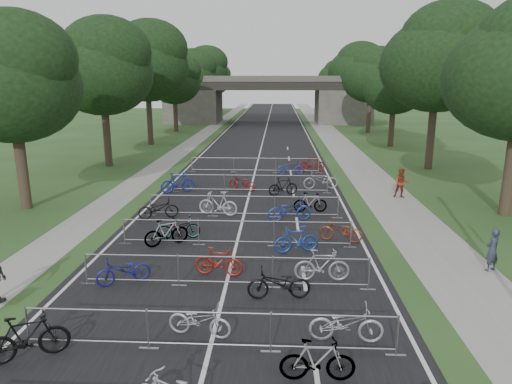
# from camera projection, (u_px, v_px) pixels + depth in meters

# --- Properties ---
(road) EXTENTS (11.00, 140.00, 0.01)m
(road) POSITION_uv_depth(u_px,v_px,m) (265.00, 134.00, 56.37)
(road) COLOR black
(road) RESTS_ON ground
(sidewalk_right) EXTENTS (3.00, 140.00, 0.01)m
(sidewalk_right) POSITION_uv_depth(u_px,v_px,m) (330.00, 134.00, 55.99)
(sidewalk_right) COLOR gray
(sidewalk_right) RESTS_ON ground
(sidewalk_left) EXTENTS (2.00, 140.00, 0.01)m
(sidewalk_left) POSITION_uv_depth(u_px,v_px,m) (205.00, 133.00, 56.72)
(sidewalk_left) COLOR gray
(sidewalk_left) RESTS_ON ground
(lane_markings) EXTENTS (0.12, 140.00, 0.00)m
(lane_markings) POSITION_uv_depth(u_px,v_px,m) (265.00, 134.00, 56.37)
(lane_markings) COLOR silver
(lane_markings) RESTS_ON ground
(overpass_bridge) EXTENTS (31.00, 8.00, 7.05)m
(overpass_bridge) POSITION_uv_depth(u_px,v_px,m) (268.00, 99.00, 70.06)
(overpass_bridge) COLOR #4A4642
(overpass_bridge) RESTS_ON ground
(tree_left_0) EXTENTS (6.72, 6.72, 10.25)m
(tree_left_0) POSITION_uv_depth(u_px,v_px,m) (12.00, 81.00, 22.31)
(tree_left_0) COLOR #33261C
(tree_left_0) RESTS_ON ground
(tree_left_1) EXTENTS (7.56, 7.56, 11.53)m
(tree_left_1) POSITION_uv_depth(u_px,v_px,m) (103.00, 69.00, 33.75)
(tree_left_1) COLOR #33261C
(tree_left_1) RESTS_ON ground
(tree_right_1) EXTENTS (8.18, 8.18, 12.47)m
(tree_right_1) POSITION_uv_depth(u_px,v_px,m) (440.00, 60.00, 32.45)
(tree_right_1) COLOR #33261C
(tree_right_1) RESTS_ON ground
(tree_left_2) EXTENTS (8.40, 8.40, 12.81)m
(tree_left_2) POSITION_uv_depth(u_px,v_px,m) (147.00, 63.00, 45.18)
(tree_left_2) COLOR #33261C
(tree_left_2) RESTS_ON ground
(tree_right_2) EXTENTS (6.16, 6.16, 9.39)m
(tree_right_2) POSITION_uv_depth(u_px,v_px,m) (396.00, 86.00, 44.55)
(tree_right_2) COLOR #33261C
(tree_right_2) RESTS_ON ground
(tree_left_3) EXTENTS (6.72, 6.72, 10.25)m
(tree_left_3) POSITION_uv_depth(u_px,v_px,m) (175.00, 80.00, 57.21)
(tree_left_3) COLOR #33261C
(tree_left_3) RESTS_ON ground
(tree_right_3) EXTENTS (7.17, 7.17, 10.93)m
(tree_right_3) POSITION_uv_depth(u_px,v_px,m) (372.00, 76.00, 55.95)
(tree_right_3) COLOR #33261C
(tree_right_3) RESTS_ON ground
(tree_left_4) EXTENTS (7.56, 7.56, 11.53)m
(tree_left_4) POSITION_uv_depth(u_px,v_px,m) (192.00, 74.00, 68.64)
(tree_left_4) COLOR #33261C
(tree_left_4) RESTS_ON ground
(tree_right_4) EXTENTS (8.18, 8.18, 12.47)m
(tree_right_4) POSITION_uv_depth(u_px,v_px,m) (356.00, 70.00, 67.35)
(tree_right_4) COLOR #33261C
(tree_right_4) RESTS_ON ground
(tree_left_5) EXTENTS (8.40, 8.40, 12.81)m
(tree_left_5) POSITION_uv_depth(u_px,v_px,m) (205.00, 70.00, 80.08)
(tree_left_5) COLOR #33261C
(tree_left_5) RESTS_ON ground
(tree_right_5) EXTENTS (6.16, 6.16, 9.39)m
(tree_right_5) POSITION_uv_depth(u_px,v_px,m) (344.00, 83.00, 79.45)
(tree_right_5) COLOR #33261C
(tree_right_5) RESTS_ON ground
(tree_left_6) EXTENTS (6.72, 6.72, 10.25)m
(tree_left_6) POSITION_uv_depth(u_px,v_px,m) (214.00, 79.00, 92.11)
(tree_left_6) COLOR #33261C
(tree_left_6) RESTS_ON ground
(tree_right_6) EXTENTS (7.17, 7.17, 10.93)m
(tree_right_6) POSITION_uv_depth(u_px,v_px,m) (336.00, 77.00, 90.85)
(tree_right_6) COLOR #33261C
(tree_right_6) RESTS_ON ground
(barrier_row_1) EXTENTS (9.70, 0.08, 1.10)m
(barrier_row_1) POSITION_uv_depth(u_px,v_px,m) (209.00, 331.00, 11.26)
(barrier_row_1) COLOR gray
(barrier_row_1) RESTS_ON ground
(barrier_row_2) EXTENTS (9.70, 0.08, 1.10)m
(barrier_row_2) POSITION_uv_depth(u_px,v_px,m) (225.00, 271.00, 14.75)
(barrier_row_2) COLOR gray
(barrier_row_2) RESTS_ON ground
(barrier_row_3) EXTENTS (9.70, 0.08, 1.10)m
(barrier_row_3) POSITION_uv_depth(u_px,v_px,m) (236.00, 233.00, 18.43)
(barrier_row_3) COLOR gray
(barrier_row_3) RESTS_ON ground
(barrier_row_4) EXTENTS (9.70, 0.08, 1.10)m
(barrier_row_4) POSITION_uv_depth(u_px,v_px,m) (243.00, 206.00, 22.31)
(barrier_row_4) COLOR gray
(barrier_row_4) RESTS_ON ground
(barrier_row_5) EXTENTS (9.70, 0.08, 1.10)m
(barrier_row_5) POSITION_uv_depth(u_px,v_px,m) (250.00, 183.00, 27.16)
(barrier_row_5) COLOR gray
(barrier_row_5) RESTS_ON ground
(barrier_row_6) EXTENTS (9.70, 0.08, 1.10)m
(barrier_row_6) POSITION_uv_depth(u_px,v_px,m) (255.00, 165.00, 32.97)
(barrier_row_6) COLOR gray
(barrier_row_6) RESTS_ON ground
(bike_4) EXTENTS (1.98, 1.35, 1.17)m
(bike_4) POSITION_uv_depth(u_px,v_px,m) (27.00, 338.00, 10.90)
(bike_4) COLOR black
(bike_4) RESTS_ON ground
(bike_5) EXTENTS (1.80, 0.91, 0.90)m
(bike_5) POSITION_uv_depth(u_px,v_px,m) (200.00, 320.00, 11.93)
(bike_5) COLOR #A9A9B0
(bike_5) RESTS_ON ground
(bike_6) EXTENTS (1.72, 0.52, 1.03)m
(bike_6) POSITION_uv_depth(u_px,v_px,m) (317.00, 361.00, 10.13)
(bike_6) COLOR gray
(bike_6) RESTS_ON ground
(bike_7) EXTENTS (1.92, 0.73, 1.00)m
(bike_7) POSITION_uv_depth(u_px,v_px,m) (346.00, 324.00, 11.67)
(bike_7) COLOR #A5A5AD
(bike_7) RESTS_ON ground
(bike_8) EXTENTS (1.85, 1.38, 0.93)m
(bike_8) POSITION_uv_depth(u_px,v_px,m) (124.00, 271.00, 15.00)
(bike_8) COLOR navy
(bike_8) RESTS_ON ground
(bike_9) EXTENTS (1.74, 0.69, 1.02)m
(bike_9) POSITION_uv_depth(u_px,v_px,m) (219.00, 262.00, 15.61)
(bike_9) COLOR maroon
(bike_9) RESTS_ON ground
(bike_10) EXTENTS (2.00, 0.86, 1.02)m
(bike_10) POSITION_uv_depth(u_px,v_px,m) (279.00, 284.00, 13.94)
(bike_10) COLOR black
(bike_10) RESTS_ON ground
(bike_11) EXTENTS (1.88, 0.58, 1.12)m
(bike_11) POSITION_uv_depth(u_px,v_px,m) (322.00, 266.00, 15.17)
(bike_11) COLOR gray
(bike_11) RESTS_ON ground
(bike_12) EXTENTS (1.84, 1.40, 1.11)m
(bike_12) POSITION_uv_depth(u_px,v_px,m) (166.00, 232.00, 18.47)
(bike_12) COLOR gray
(bike_12) RESTS_ON ground
(bike_13) EXTENTS (1.90, 1.06, 0.94)m
(bike_13) POSITION_uv_depth(u_px,v_px,m) (179.00, 228.00, 19.25)
(bike_13) COLOR gray
(bike_13) RESTS_ON ground
(bike_14) EXTENTS (1.85, 0.97, 1.07)m
(bike_14) POSITION_uv_depth(u_px,v_px,m) (296.00, 240.00, 17.69)
(bike_14) COLOR navy
(bike_14) RESTS_ON ground
(bike_15) EXTENTS (1.88, 1.07, 0.93)m
(bike_15) POSITION_uv_depth(u_px,v_px,m) (341.00, 231.00, 18.92)
(bike_15) COLOR maroon
(bike_15) RESTS_ON ground
(bike_16) EXTENTS (2.04, 1.25, 1.01)m
(bike_16) POSITION_uv_depth(u_px,v_px,m) (158.00, 209.00, 22.03)
(bike_16) COLOR black
(bike_16) RESTS_ON ground
(bike_17) EXTENTS (2.06, 0.94, 1.20)m
(bike_17) POSITION_uv_depth(u_px,v_px,m) (218.00, 204.00, 22.54)
(bike_17) COLOR silver
(bike_17) RESTS_ON ground
(bike_18) EXTENTS (2.23, 1.24, 1.11)m
(bike_18) POSITION_uv_depth(u_px,v_px,m) (289.00, 210.00, 21.60)
(bike_18) COLOR navy
(bike_18) RESTS_ON ground
(bike_19) EXTENTS (1.72, 0.57, 1.02)m
(bike_19) POSITION_uv_depth(u_px,v_px,m) (310.00, 203.00, 23.11)
(bike_19) COLOR gray
(bike_19) RESTS_ON ground
(bike_20) EXTENTS (2.06, 1.45, 1.22)m
(bike_20) POSITION_uv_depth(u_px,v_px,m) (177.00, 183.00, 27.09)
(bike_20) COLOR navy
(bike_20) RESTS_ON ground
(bike_21) EXTENTS (1.93, 1.48, 0.97)m
(bike_21) POSITION_uv_depth(u_px,v_px,m) (242.00, 183.00, 27.60)
(bike_21) COLOR maroon
(bike_21) RESTS_ON ground
(bike_22) EXTENTS (1.84, 1.08, 1.07)m
(bike_22) POSITION_uv_depth(u_px,v_px,m) (283.00, 186.00, 26.46)
(bike_22) COLOR black
(bike_22) RESTS_ON ground
(bike_23) EXTENTS (2.21, 1.02, 1.12)m
(bike_23) POSITION_uv_depth(u_px,v_px,m) (321.00, 180.00, 27.96)
(bike_23) COLOR gray
(bike_23) RESTS_ON ground
(bike_26) EXTENTS (1.97, 0.87, 1.01)m
(bike_26) POSITION_uv_depth(u_px,v_px,m) (290.00, 168.00, 32.22)
(bike_26) COLOR navy
(bike_26) RESTS_ON ground
(bike_27) EXTENTS (1.93, 0.69, 1.14)m
(bike_27) POSITION_uv_depth(u_px,v_px,m) (312.00, 164.00, 33.32)
(bike_27) COLOR maroon
(bike_27) RESTS_ON ground
(pedestrian_a) EXTENTS (0.68, 0.59, 1.56)m
(pedestrian_a) POSITION_uv_depth(u_px,v_px,m) (492.00, 250.00, 15.95)
(pedestrian_a) COLOR #2C3042
(pedestrian_a) RESTS_ON ground
(pedestrian_b) EXTENTS (0.91, 0.76, 1.69)m
(pedestrian_b) POSITION_uv_depth(u_px,v_px,m) (401.00, 183.00, 25.86)
(pedestrian_b) COLOR maroon
(pedestrian_b) RESTS_ON ground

